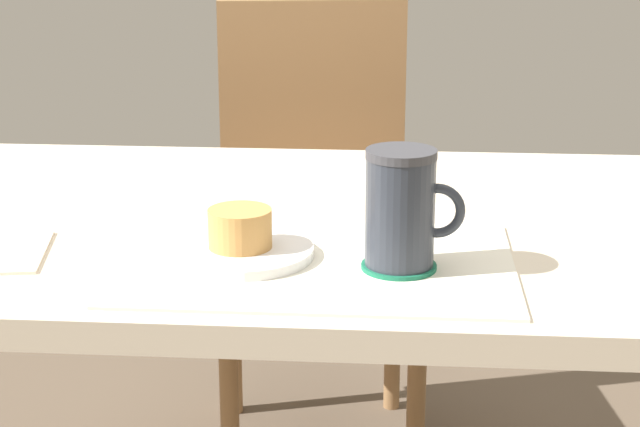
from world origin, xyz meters
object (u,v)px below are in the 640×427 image
object	(u,v)px
dining_table	(280,268)
pastry	(240,228)
wooden_chair	(316,213)
pastry_plate	(241,252)
coffee_mug	(402,208)

from	to	relation	value
dining_table	pastry	distance (m)	0.21
wooden_chair	pastry_plate	world-z (taller)	wooden_chair
pastry_plate	pastry	size ratio (longest dim) A/B	2.31
dining_table	coffee_mug	size ratio (longest dim) A/B	10.08
pastry_plate	wooden_chair	bearing A→B (deg)	89.06
wooden_chair	pastry_plate	xyz separation A→B (m)	(-0.01, -0.90, 0.23)
dining_table	coffee_mug	xyz separation A→B (m)	(0.16, -0.20, 0.15)
dining_table	pastry	xyz separation A→B (m)	(-0.03, -0.18, 0.11)
pastry	coffee_mug	distance (m)	0.19
pastry	coffee_mug	size ratio (longest dim) A/B	0.56
pastry	coffee_mug	world-z (taller)	coffee_mug
pastry_plate	pastry	xyz separation A→B (m)	(0.00, 0.00, 0.03)
pastry_plate	pastry	world-z (taller)	pastry
wooden_chair	coffee_mug	size ratio (longest dim) A/B	6.82
dining_table	wooden_chair	distance (m)	0.74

